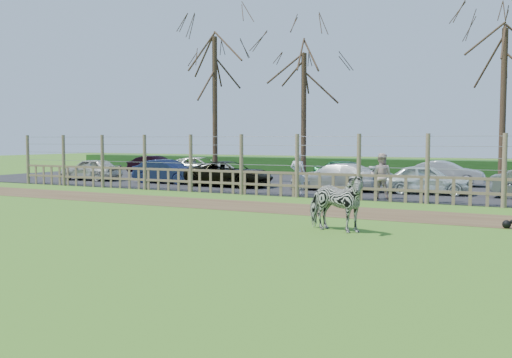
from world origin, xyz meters
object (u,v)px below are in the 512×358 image
at_px(car_3, 335,177).
at_px(car_10, 348,171).
at_px(car_8, 200,167).
at_px(visitor_b, 381,176).
at_px(car_0, 91,169).
at_px(visitor_a, 298,174).
at_px(car_2, 229,174).
at_px(car_11, 445,173).
at_px(tree_right, 504,70).
at_px(zebra, 335,202).
at_px(car_1, 167,172).
at_px(crow, 507,224).
at_px(car_7, 156,166).
at_px(tree_mid, 304,87).
at_px(car_4, 427,179).
at_px(tree_left, 215,74).

bearing_deg(car_3, car_10, -166.12).
relative_size(car_8, car_10, 1.23).
xyz_separation_m(visitor_b, car_0, (-16.74, 2.34, -0.26)).
height_order(visitor_a, car_2, visitor_a).
bearing_deg(car_11, tree_right, -130.41).
bearing_deg(zebra, car_0, 72.47).
bearing_deg(car_1, car_10, -60.64).
xyz_separation_m(car_1, car_10, (8.13, 4.51, 0.00)).
bearing_deg(car_8, crow, -132.18).
distance_m(car_3, car_8, 10.90).
relative_size(car_7, car_8, 0.84).
relative_size(tree_right, car_1, 2.02).
relative_size(zebra, car_11, 0.47).
xyz_separation_m(tree_right, car_0, (-20.56, -3.01, -4.60)).
bearing_deg(tree_mid, crow, -46.17).
relative_size(car_0, car_7, 0.97).
distance_m(crow, car_7, 24.83).
bearing_deg(car_4, car_7, 69.23).
height_order(car_3, car_8, same).
bearing_deg(car_2, tree_mid, -44.41).
distance_m(tree_right, car_1, 16.47).
bearing_deg(zebra, car_2, 53.68).
bearing_deg(car_3, car_11, 143.68).
relative_size(car_1, car_4, 1.03).
bearing_deg(visitor_b, car_10, -62.61).
bearing_deg(tree_left, car_3, -10.34).
bearing_deg(car_11, visitor_a, 145.78).
relative_size(car_7, car_11, 1.00).
relative_size(tree_left, car_11, 2.16).
height_order(car_2, car_10, same).
distance_m(visitor_b, car_0, 16.90).
bearing_deg(crow, car_4, 113.48).
xyz_separation_m(car_1, car_11, (12.92, 4.86, 0.00)).
bearing_deg(car_1, car_0, 92.55).
bearing_deg(tree_left, visitor_b, -21.72).
xyz_separation_m(crow, car_2, (-12.64, 7.70, 0.52)).
distance_m(crow, car_0, 22.85).
bearing_deg(tree_left, car_1, -147.25).
height_order(car_4, car_7, same).
xyz_separation_m(visitor_a, car_4, (4.58, 2.73, -0.26)).
height_order(car_0, car_2, same).
height_order(tree_mid, car_10, tree_mid).
distance_m(tree_right, car_10, 8.89).
height_order(visitor_a, car_3, visitor_a).
bearing_deg(tree_right, car_1, -169.72).
bearing_deg(car_0, car_2, 86.10).
relative_size(tree_right, car_11, 2.02).
height_order(tree_right, car_8, tree_right).
height_order(tree_right, car_0, tree_right).
relative_size(car_7, car_10, 1.03).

